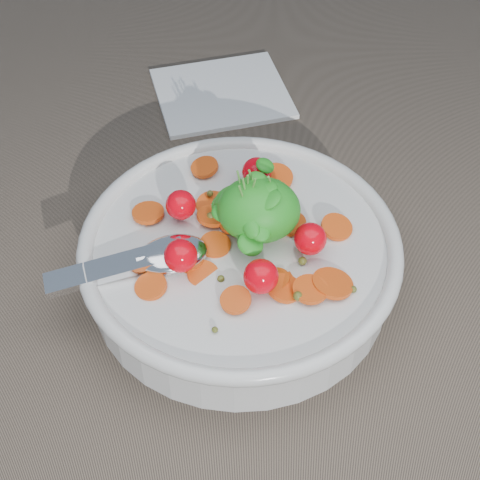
{
  "coord_description": "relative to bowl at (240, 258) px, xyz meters",
  "views": [
    {
      "loc": [
        0.01,
        -0.4,
        0.49
      ],
      "look_at": [
        0.0,
        -0.01,
        0.05
      ],
      "focal_mm": 55.0,
      "sensor_mm": 36.0,
      "label": 1
    }
  ],
  "objects": [
    {
      "name": "bowl",
      "position": [
        0.0,
        0.0,
        0.0
      ],
      "size": [
        0.28,
        0.26,
        0.11
      ],
      "color": "silver",
      "rests_on": "ground"
    },
    {
      "name": "napkin",
      "position": [
        -0.03,
        0.26,
        -0.03
      ],
      "size": [
        0.17,
        0.16,
        0.01
      ],
      "primitive_type": "cube",
      "rotation": [
        0.0,
        0.0,
        0.29
      ],
      "color": "white",
      "rests_on": "ground"
    },
    {
      "name": "ground",
      "position": [
        -0.0,
        0.01,
        -0.03
      ],
      "size": [
        6.0,
        6.0,
        0.0
      ],
      "primitive_type": "plane",
      "color": "#766654",
      "rests_on": "ground"
    }
  ]
}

